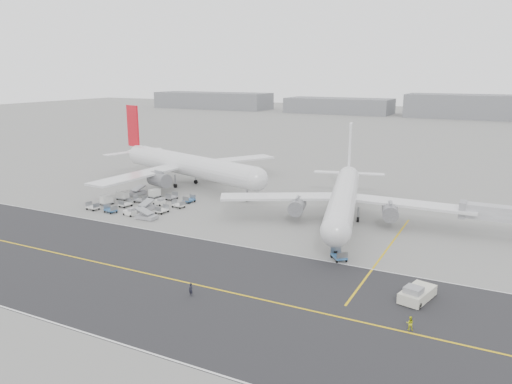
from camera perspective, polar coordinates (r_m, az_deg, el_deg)
The scene contains 11 objects.
ground at distance 86.62m, azimuth -6.12°, elevation -4.84°, with size 700.00×700.00×0.00m, color gray.
taxiway at distance 70.21m, azimuth -10.76°, elevation -9.50°, with size 220.00×59.00×0.03m.
horizon_buildings at distance 330.02m, azimuth 24.57°, elevation 7.63°, with size 520.00×28.00×28.00m, color slate, non-canonical shape.
airliner_a at distance 122.41m, azimuth -8.03°, elevation 3.13°, with size 51.94×50.93×18.52m.
airliner_b at distance 93.63m, azimuth 10.00°, elevation -0.56°, with size 45.45×46.49×16.35m.
pushback_tug at distance 65.15m, azimuth 17.91°, elevation -11.00°, with size 3.97×7.54×2.13m.
jet_bridge at distance 92.58m, azimuth 26.76°, elevation -2.48°, with size 15.07×3.00×5.70m.
gse_cluster at distance 106.74m, azimuth -12.85°, elevation -1.56°, with size 22.17×21.37×2.00m, color gray, non-canonical shape.
stray_dolly at distance 75.84m, azimuth 9.44°, elevation -7.67°, with size 1.72×2.80×1.72m, color silver, non-canonical shape.
ground_crew_a at distance 63.74m, azimuth -7.47°, elevation -11.00°, with size 0.62×0.41×1.71m, color black.
ground_crew_b at distance 58.12m, azimuth 17.18°, elevation -14.13°, with size 0.79×0.62×1.63m, color #C2CA17.
Camera 1 is at (45.43, -68.53, 27.24)m, focal length 35.00 mm.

